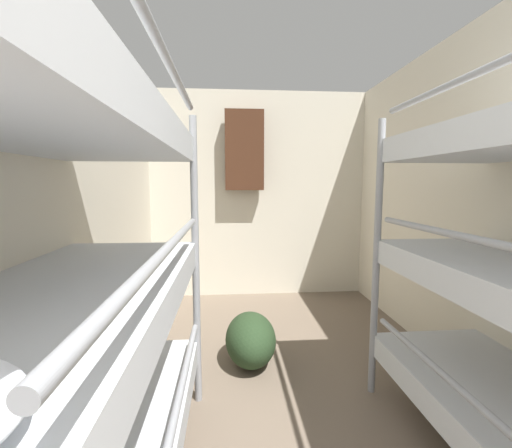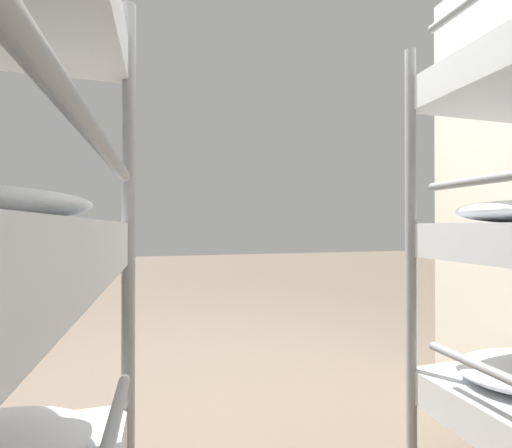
% 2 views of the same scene
% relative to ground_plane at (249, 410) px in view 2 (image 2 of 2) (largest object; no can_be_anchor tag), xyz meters
% --- Properties ---
extents(ground_plane, '(20.00, 20.00, 0.00)m').
position_rel_ground_plane_xyz_m(ground_plane, '(0.00, 0.00, 0.00)').
color(ground_plane, '#6B5B4C').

